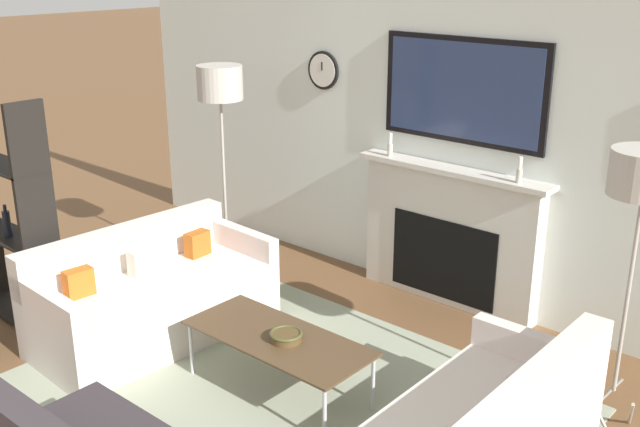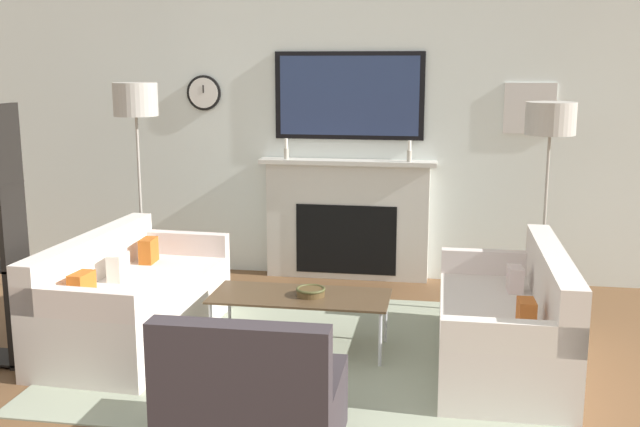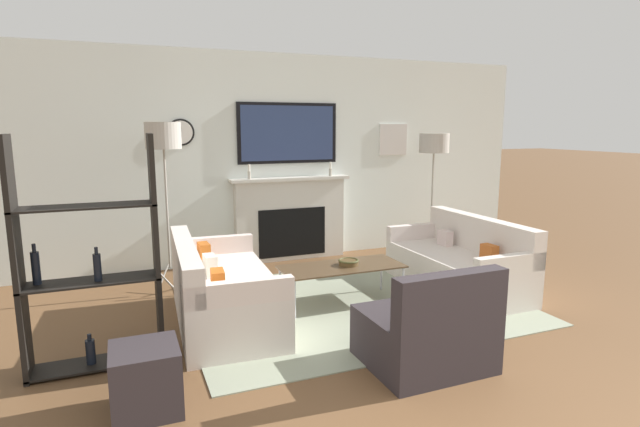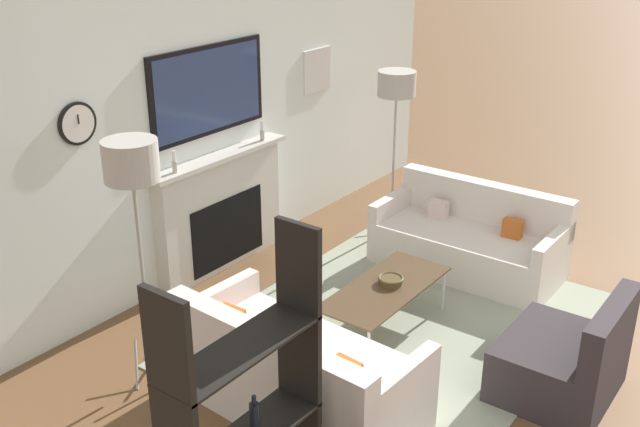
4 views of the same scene
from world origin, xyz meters
The scene contains 9 objects.
fireplace_wall centered at (0.00, 5.06, 1.23)m, with size 7.16×0.28×2.70m.
area_rug centered at (0.00, 3.06, 0.01)m, with size 3.24×2.52×0.01m.
couch_left centered at (-1.31, 3.07, 0.29)m, with size 0.91×1.73×0.77m.
couch_right centered at (1.32, 3.06, 0.28)m, with size 0.79×1.70×0.79m.
armchair centered at (-0.04, 1.67, 0.26)m, with size 0.87×0.76×0.79m.
coffee_table centered at (-0.08, 3.12, 0.37)m, with size 1.23×0.53×0.40m.
decorative_bowl centered at (-0.01, 3.11, 0.43)m, with size 0.21×0.21×0.06m.
floor_lamp_left centered at (-1.65, 4.11, 1.65)m, with size 0.36×0.36×1.82m.
floor_lamp_right centered at (1.65, 4.11, 1.53)m, with size 0.38×0.38×1.69m.
Camera 2 is at (0.87, -1.75, 1.97)m, focal length 42.00 mm.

